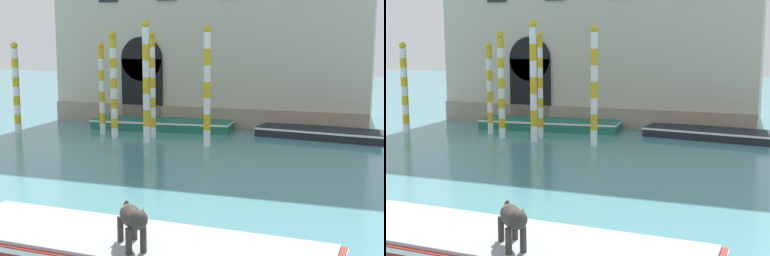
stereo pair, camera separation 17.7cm
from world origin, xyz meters
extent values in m
cube|color=gray|center=(-0.44, 19.11, 0.46)|extent=(14.48, 0.16, 0.92)
cube|color=black|center=(-3.15, 19.10, 1.51)|extent=(1.99, 0.14, 3.01)
cylinder|color=black|center=(-3.15, 19.10, 3.01)|extent=(1.99, 0.14, 1.99)
cube|color=maroon|center=(3.40, 4.27, 0.28)|extent=(6.73, 2.16, 0.55)
cube|color=white|center=(3.40, 4.27, 0.49)|extent=(6.76, 2.19, 0.08)
cube|color=#9EA3A8|center=(3.40, 4.27, 0.58)|extent=(6.52, 2.00, 0.06)
cylinder|color=#332D28|center=(3.89, 3.74, 0.81)|extent=(0.10, 0.10, 0.40)
cylinder|color=#332D28|center=(3.72, 3.60, 0.81)|extent=(0.10, 0.10, 0.40)
cylinder|color=#332D28|center=(3.54, 4.18, 0.81)|extent=(0.10, 0.10, 0.40)
cylinder|color=#332D28|center=(3.37, 4.04, 0.81)|extent=(0.10, 0.10, 0.40)
ellipsoid|color=#332D28|center=(3.63, 3.89, 1.10)|extent=(0.72, 0.78, 0.32)
ellipsoid|color=#AD7042|center=(3.56, 3.98, 1.19)|extent=(0.38, 0.39, 0.11)
sphere|color=#332D28|center=(3.89, 3.57, 1.17)|extent=(0.30, 0.30, 0.30)
cone|color=#AD7042|center=(3.95, 3.62, 1.28)|extent=(0.09, 0.09, 0.12)
cone|color=#AD7042|center=(3.83, 3.52, 1.28)|extent=(0.09, 0.09, 0.12)
cylinder|color=#332D28|center=(3.37, 4.21, 1.15)|extent=(0.22, 0.25, 0.21)
cube|color=#1E6651|center=(-1.74, 18.06, 0.22)|extent=(6.19, 2.07, 0.43)
cube|color=white|center=(-1.74, 18.06, 0.37)|extent=(6.23, 2.10, 0.08)
cube|color=#B2B7BC|center=(-1.74, 18.06, 0.19)|extent=(3.43, 1.45, 0.39)
cube|color=black|center=(5.97, 18.03, 0.19)|extent=(7.03, 2.48, 0.39)
cube|color=white|center=(5.97, 18.03, 0.33)|extent=(7.07, 2.51, 0.08)
cube|color=#9EA3A8|center=(5.97, 18.03, 0.17)|extent=(3.91, 1.68, 0.35)
cylinder|color=white|center=(-3.66, 16.27, 0.22)|extent=(0.23, 0.23, 0.44)
cylinder|color=gold|center=(-3.66, 16.27, 0.66)|extent=(0.23, 0.23, 0.44)
cylinder|color=white|center=(-3.66, 16.27, 1.10)|extent=(0.23, 0.23, 0.44)
cylinder|color=gold|center=(-3.66, 16.27, 1.54)|extent=(0.23, 0.23, 0.44)
cylinder|color=white|center=(-3.66, 16.27, 1.98)|extent=(0.23, 0.23, 0.44)
cylinder|color=gold|center=(-3.66, 16.27, 2.42)|extent=(0.23, 0.23, 0.44)
cylinder|color=white|center=(-3.66, 16.27, 2.86)|extent=(0.23, 0.23, 0.44)
cylinder|color=gold|center=(-3.66, 16.27, 3.30)|extent=(0.23, 0.23, 0.44)
sphere|color=gold|center=(-3.66, 16.27, 3.62)|extent=(0.24, 0.24, 0.24)
cylinder|color=white|center=(-2.72, 15.53, 0.20)|extent=(0.26, 0.26, 0.39)
cylinder|color=gold|center=(-2.72, 15.53, 0.59)|extent=(0.26, 0.26, 0.39)
cylinder|color=white|center=(-2.72, 15.53, 0.98)|extent=(0.26, 0.26, 0.39)
cylinder|color=gold|center=(-2.72, 15.53, 1.38)|extent=(0.26, 0.26, 0.39)
cylinder|color=white|center=(-2.72, 15.53, 1.77)|extent=(0.26, 0.26, 0.39)
cylinder|color=gold|center=(-2.72, 15.53, 2.16)|extent=(0.26, 0.26, 0.39)
cylinder|color=white|center=(-2.72, 15.53, 2.55)|extent=(0.26, 0.26, 0.39)
cylinder|color=gold|center=(-2.72, 15.53, 2.95)|extent=(0.26, 0.26, 0.39)
cylinder|color=white|center=(-2.72, 15.53, 3.34)|extent=(0.26, 0.26, 0.39)
cylinder|color=gold|center=(-2.72, 15.53, 3.73)|extent=(0.26, 0.26, 0.39)
sphere|color=gold|center=(-2.72, 15.53, 4.05)|extent=(0.27, 0.27, 0.27)
cylinder|color=white|center=(-1.34, 16.17, 0.20)|extent=(0.21, 0.21, 0.40)
cylinder|color=gold|center=(-1.34, 16.17, 0.59)|extent=(0.21, 0.21, 0.40)
cylinder|color=white|center=(-1.34, 16.17, 0.99)|extent=(0.21, 0.21, 0.40)
cylinder|color=gold|center=(-1.34, 16.17, 1.38)|extent=(0.21, 0.21, 0.40)
cylinder|color=white|center=(-1.34, 16.17, 1.78)|extent=(0.21, 0.21, 0.40)
cylinder|color=gold|center=(-1.34, 16.17, 2.17)|extent=(0.21, 0.21, 0.40)
cylinder|color=white|center=(-1.34, 16.17, 2.57)|extent=(0.21, 0.21, 0.40)
cylinder|color=gold|center=(-1.34, 16.17, 2.96)|extent=(0.21, 0.21, 0.40)
cylinder|color=white|center=(-1.34, 16.17, 3.36)|extent=(0.21, 0.21, 0.40)
cylinder|color=gold|center=(-1.34, 16.17, 3.75)|extent=(0.21, 0.21, 0.40)
sphere|color=gold|center=(-1.34, 16.17, 4.04)|extent=(0.22, 0.22, 0.22)
cylinder|color=white|center=(-7.11, 15.27, 0.19)|extent=(0.27, 0.27, 0.39)
cylinder|color=gold|center=(-7.11, 15.27, 0.58)|extent=(0.27, 0.27, 0.39)
cylinder|color=white|center=(-7.11, 15.27, 0.97)|extent=(0.27, 0.27, 0.39)
cylinder|color=gold|center=(-7.11, 15.27, 1.36)|extent=(0.27, 0.27, 0.39)
cylinder|color=white|center=(-7.11, 15.27, 1.75)|extent=(0.27, 0.27, 0.39)
cylinder|color=gold|center=(-7.11, 15.27, 2.14)|extent=(0.27, 0.27, 0.39)
cylinder|color=white|center=(-7.11, 15.27, 2.53)|extent=(0.27, 0.27, 0.39)
cylinder|color=gold|center=(-7.11, 15.27, 2.92)|extent=(0.27, 0.27, 0.39)
cylinder|color=white|center=(-7.11, 15.27, 3.30)|extent=(0.27, 0.27, 0.39)
sphere|color=gold|center=(-7.11, 15.27, 3.62)|extent=(0.29, 0.29, 0.29)
cylinder|color=white|center=(-1.12, 15.07, 0.31)|extent=(0.27, 0.27, 0.61)
cylinder|color=gold|center=(-1.12, 15.07, 0.92)|extent=(0.27, 0.27, 0.61)
cylinder|color=white|center=(-1.12, 15.07, 1.54)|extent=(0.27, 0.27, 0.61)
cylinder|color=gold|center=(-1.12, 15.07, 2.15)|extent=(0.27, 0.27, 0.61)
cylinder|color=white|center=(-1.12, 15.07, 2.77)|extent=(0.27, 0.27, 0.61)
cylinder|color=gold|center=(-1.12, 15.07, 3.38)|extent=(0.27, 0.27, 0.61)
cylinder|color=white|center=(-1.12, 15.07, 4.00)|extent=(0.27, 0.27, 0.61)
sphere|color=gold|center=(-1.12, 15.07, 4.42)|extent=(0.28, 0.28, 0.28)
cylinder|color=white|center=(1.25, 15.12, 0.29)|extent=(0.25, 0.25, 0.59)
cylinder|color=gold|center=(1.25, 15.12, 0.88)|extent=(0.25, 0.25, 0.59)
cylinder|color=white|center=(1.25, 15.12, 1.47)|extent=(0.25, 0.25, 0.59)
cylinder|color=gold|center=(1.25, 15.12, 2.05)|extent=(0.25, 0.25, 0.59)
cylinder|color=white|center=(1.25, 15.12, 2.64)|extent=(0.25, 0.25, 0.59)
cylinder|color=gold|center=(1.25, 15.12, 3.22)|extent=(0.25, 0.25, 0.59)
cylinder|color=white|center=(1.25, 15.12, 3.81)|extent=(0.25, 0.25, 0.59)
sphere|color=gold|center=(1.25, 15.12, 4.22)|extent=(0.27, 0.27, 0.27)
camera|label=1|loc=(7.09, -3.19, 3.70)|focal=50.00mm
camera|label=2|loc=(7.26, -3.13, 3.70)|focal=50.00mm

